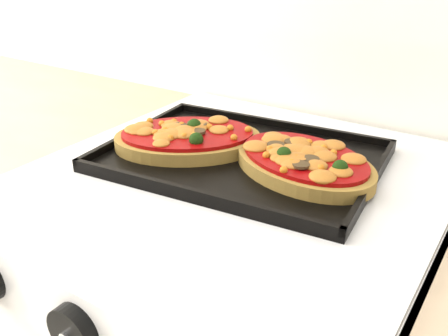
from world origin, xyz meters
The scene contains 5 objects.
control_panel centered at (0.01, 1.39, 0.85)m, with size 0.60×0.02×0.09m, color white.
knob_center centered at (0.00, 1.37, 0.85)m, with size 0.06×0.06×0.02m, color black.
baking_tray centered at (-0.01, 1.73, 0.92)m, with size 0.41×0.30×0.02m, color black.
pizza_left centered at (-0.10, 1.71, 0.94)m, with size 0.24×0.16×0.03m, color olive, non-canonical shape.
pizza_right centered at (0.09, 1.73, 0.94)m, with size 0.23×0.16×0.03m, color olive, non-canonical shape.
Camera 1 is at (0.36, 1.12, 1.24)m, focal length 40.00 mm.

